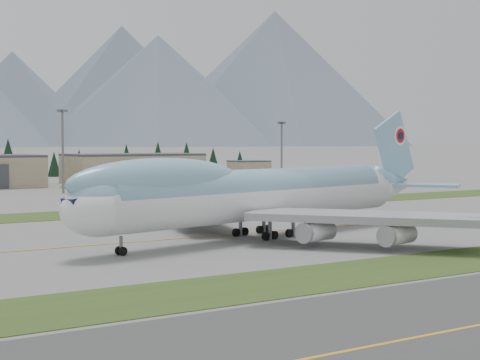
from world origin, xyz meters
TOP-DOWN VIEW (x-y plane):
  - ground at (0.00, 0.00)m, footprint 7000.00×7000.00m
  - grass_strip_near at (0.00, -38.00)m, footprint 400.00×14.00m
  - grass_strip_far at (0.00, 45.00)m, footprint 400.00×18.00m
  - taxiway_line_main at (0.00, 0.00)m, footprint 400.00×0.40m
  - boeing_747_freighter at (-1.34, -5.36)m, footprint 81.29×68.29m
  - hangar_right at (45.00, 149.90)m, footprint 48.00×26.60m
  - control_shed at (95.00, 148.00)m, footprint 14.00×12.00m
  - service_vehicle_b at (12.39, 128.74)m, footprint 3.91×1.47m
  - service_vehicle_c at (52.18, 133.91)m, footprint 1.88×3.87m

SIDE VIEW (x-z plane):
  - ground at x=0.00m, z-range 0.00..0.00m
  - grass_strip_near at x=0.00m, z-range -0.04..0.04m
  - grass_strip_far at x=0.00m, z-range -0.04..0.04m
  - taxiway_line_main at x=0.00m, z-range -0.01..0.01m
  - service_vehicle_b at x=12.39m, z-range -0.64..0.64m
  - service_vehicle_c at x=52.18m, z-range -0.54..0.54m
  - control_shed at x=95.00m, z-range 0.00..7.60m
  - hangar_right at x=45.00m, z-range -0.01..10.79m
  - boeing_747_freighter at x=-1.34m, z-range -3.63..17.70m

